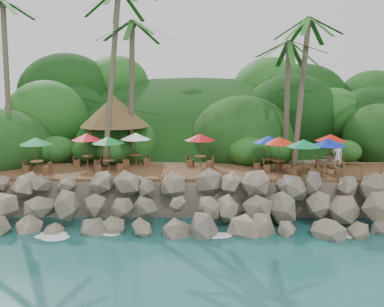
{
  "coord_description": "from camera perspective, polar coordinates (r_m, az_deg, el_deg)",
  "views": [
    {
      "loc": [
        0.3,
        -22.27,
        8.09
      ],
      "look_at": [
        0.0,
        6.0,
        3.4
      ],
      "focal_mm": 42.34,
      "sensor_mm": 36.0,
      "label": 1
    }
  ],
  "objects": [
    {
      "name": "land_base",
      "position": [
        38.91,
        0.16,
        -1.0
      ],
      "size": [
        32.0,
        25.2,
        2.1
      ],
      "primitive_type": "cube",
      "color": "gray",
      "rests_on": "ground"
    },
    {
      "name": "railing",
      "position": [
        28.53,
        22.74,
        -1.79
      ],
      "size": [
        7.2,
        0.1,
        1.0
      ],
      "color": "brown",
      "rests_on": "terrace"
    },
    {
      "name": "terrace",
      "position": [
        28.88,
        0.0,
        -2.35
      ],
      "size": [
        26.0,
        5.0,
        0.2
      ],
      "primitive_type": "cube",
      "color": "brown",
      "rests_on": "land_base"
    },
    {
      "name": "palapa",
      "position": [
        32.89,
        -9.77,
        5.27
      ],
      "size": [
        4.97,
        4.97,
        4.6
      ],
      "color": "brown",
      "rests_on": "ground"
    },
    {
      "name": "ground",
      "position": [
        23.69,
        -0.16,
        -10.55
      ],
      "size": [
        140.0,
        140.0,
        0.0
      ],
      "primitive_type": "plane",
      "color": "#19514F",
      "rests_on": "ground"
    },
    {
      "name": "waiter",
      "position": [
        30.35,
        17.86,
        -0.36
      ],
      "size": [
        0.66,
        0.46,
        1.75
      ],
      "primitive_type": "imported",
      "rotation": [
        0.0,
        0.0,
        3.08
      ],
      "color": "white",
      "rests_on": "terrace"
    },
    {
      "name": "dining_clusters",
      "position": [
        28.62,
        1.83,
        1.49
      ],
      "size": [
        20.67,
        5.25,
        2.22
      ],
      "color": "brown",
      "rests_on": "terrace"
    },
    {
      "name": "seawall",
      "position": [
        25.24,
        -0.1,
        -6.54
      ],
      "size": [
        29.0,
        4.0,
        2.3
      ],
      "primitive_type": null,
      "color": "gray",
      "rests_on": "ground"
    },
    {
      "name": "jungle_foliage",
      "position": [
        38.14,
        0.14,
        -2.83
      ],
      "size": [
        44.0,
        16.0,
        12.0
      ],
      "primitive_type": null,
      "color": "#143811",
      "rests_on": "ground"
    },
    {
      "name": "jungle_hill",
      "position": [
        46.48,
        0.23,
        -0.6
      ],
      "size": [
        44.8,
        28.0,
        15.4
      ],
      "primitive_type": "ellipsoid",
      "color": "#143811",
      "rests_on": "ground"
    },
    {
      "name": "foam_line",
      "position": [
        23.97,
        -0.15,
        -10.23
      ],
      "size": [
        25.2,
        0.8,
        0.06
      ],
      "color": "white",
      "rests_on": "ground"
    },
    {
      "name": "palms",
      "position": [
        31.12,
        2.1,
        17.24
      ],
      "size": [
        33.52,
        7.24,
        13.01
      ],
      "color": "brown",
      "rests_on": "ground"
    }
  ]
}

